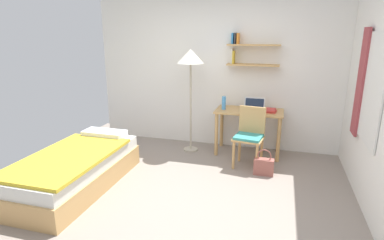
% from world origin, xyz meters
% --- Properties ---
extents(ground_plane, '(5.28, 5.28, 0.00)m').
position_xyz_m(ground_plane, '(0.00, 0.00, 0.00)').
color(ground_plane, gray).
extents(wall_back, '(4.40, 0.27, 2.60)m').
position_xyz_m(wall_back, '(0.01, 2.02, 1.31)').
color(wall_back, white).
rests_on(wall_back, ground_plane).
extents(bed, '(0.91, 1.92, 0.54)m').
position_xyz_m(bed, '(-1.47, -0.10, 0.24)').
color(bed, tan).
rests_on(bed, ground_plane).
extents(desk, '(1.07, 0.55, 0.74)m').
position_xyz_m(desk, '(0.55, 1.70, 0.60)').
color(desk, tan).
rests_on(desk, ground_plane).
extents(desk_chair, '(0.47, 0.45, 0.89)m').
position_xyz_m(desk_chair, '(0.62, 1.20, 0.50)').
color(desk_chair, tan).
rests_on(desk_chair, ground_plane).
extents(standing_lamp, '(0.43, 0.43, 1.70)m').
position_xyz_m(standing_lamp, '(-0.40, 1.58, 1.51)').
color(standing_lamp, '#B2A893').
rests_on(standing_lamp, ground_plane).
extents(laptop, '(0.33, 0.22, 0.20)m').
position_xyz_m(laptop, '(0.62, 1.70, 0.79)').
color(laptop, '#B7BABF').
rests_on(laptop, desk).
extents(water_bottle, '(0.07, 0.07, 0.22)m').
position_xyz_m(water_bottle, '(0.14, 1.64, 0.85)').
color(water_bottle, '#4C99DB').
rests_on(water_bottle, desk).
extents(book_stack, '(0.20, 0.24, 0.04)m').
position_xyz_m(book_stack, '(0.88, 1.68, 0.76)').
color(book_stack, '#D13D38').
rests_on(book_stack, desk).
extents(handbag, '(0.28, 0.13, 0.38)m').
position_xyz_m(handbag, '(0.86, 0.94, 0.13)').
color(handbag, '#99564C').
rests_on(handbag, ground_plane).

